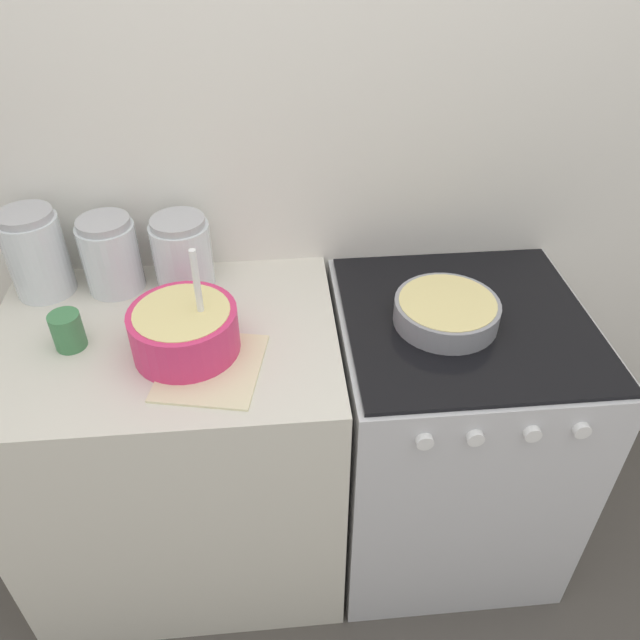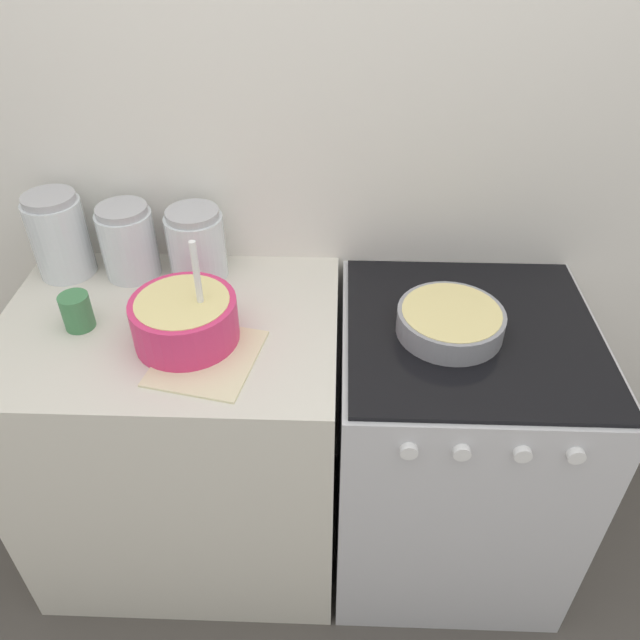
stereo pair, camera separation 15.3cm
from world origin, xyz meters
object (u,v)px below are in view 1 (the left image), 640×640
at_px(stove, 446,434).
at_px(storage_jar_right, 183,257).
at_px(baking_pan, 446,311).
at_px(mixing_bowl, 184,329).
at_px(tin_can, 68,331).
at_px(storage_jar_left, 38,258).
at_px(storage_jar_middle, 112,259).

height_order(stove, storage_jar_right, storage_jar_right).
xyz_separation_m(stove, baking_pan, (-0.06, -0.01, 0.48)).
xyz_separation_m(mixing_bowl, tin_can, (-0.29, 0.04, -0.02)).
bearing_deg(baking_pan, tin_can, -179.43).
relative_size(stove, tin_can, 9.47).
bearing_deg(storage_jar_left, tin_can, -64.57).
distance_m(baking_pan, storage_jar_middle, 0.90).
distance_m(stove, tin_can, 1.12).
xyz_separation_m(mixing_bowl, baking_pan, (0.65, 0.05, -0.03)).
height_order(mixing_bowl, storage_jar_left, mixing_bowl).
relative_size(storage_jar_left, storage_jar_right, 1.19).
bearing_deg(baking_pan, storage_jar_left, 167.16).
xyz_separation_m(storage_jar_middle, tin_can, (-0.07, -0.25, -0.04)).
distance_m(mixing_bowl, storage_jar_right, 0.30).
height_order(storage_jar_middle, storage_jar_right, storage_jar_middle).
xyz_separation_m(storage_jar_left, storage_jar_middle, (0.19, -0.00, -0.01)).
xyz_separation_m(storage_jar_left, storage_jar_right, (0.38, -0.00, -0.02)).
xyz_separation_m(stove, storage_jar_left, (-1.12, 0.23, 0.55)).
relative_size(storage_jar_left, storage_jar_middle, 1.15).
height_order(mixing_bowl, storage_jar_right, mixing_bowl).
distance_m(baking_pan, storage_jar_left, 1.08).
xyz_separation_m(storage_jar_middle, storage_jar_right, (0.19, -0.00, -0.00)).
bearing_deg(storage_jar_left, baking_pan, -12.84).
bearing_deg(tin_can, storage_jar_middle, 74.19).
xyz_separation_m(baking_pan, tin_can, (-0.94, -0.01, 0.01)).
height_order(baking_pan, storage_jar_middle, storage_jar_middle).
bearing_deg(baking_pan, storage_jar_middle, 164.47).
relative_size(stove, storage_jar_left, 3.71).
distance_m(stove, baking_pan, 0.49).
bearing_deg(tin_can, stove, 1.25).
bearing_deg(storage_jar_middle, stove, -13.79).
bearing_deg(stove, storage_jar_left, 168.48).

